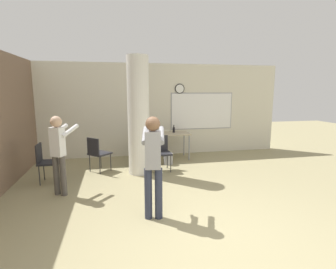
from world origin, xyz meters
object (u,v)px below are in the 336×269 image
folding_table (162,135)px  chair_table_front (161,150)px  bottle_on_table (174,130)px  chair_near_pillar (98,152)px  chair_table_left (138,148)px  chair_by_left_wall (46,160)px  person_watching_back (59,149)px  person_playing_front (153,159)px

folding_table → chair_table_front: 1.11m
bottle_on_table → chair_near_pillar: bottle_on_table is taller
chair_table_left → chair_near_pillar: bearing=-167.2°
chair_near_pillar → chair_table_front: bearing=-6.6°
chair_by_left_wall → chair_table_front: 2.65m
folding_table → bottle_on_table: (0.37, 0.10, 0.14)m
folding_table → person_watching_back: size_ratio=1.04×
folding_table → chair_near_pillar: size_ratio=1.84×
folding_table → chair_table_left: chair_table_left is taller
chair_by_left_wall → person_watching_back: (0.43, -0.77, 0.39)m
chair_near_pillar → person_playing_front: (0.99, -2.63, 0.44)m
person_playing_front → person_watching_back: size_ratio=1.06×
chair_near_pillar → person_watching_back: size_ratio=0.57×
folding_table → chair_table_left: size_ratio=1.84×
chair_near_pillar → chair_table_left: bearing=12.8°
chair_table_left → person_playing_front: person_playing_front is taller
bottle_on_table → person_watching_back: (-2.78, -2.33, 0.06)m
chair_table_front → chair_near_pillar: 1.58m
chair_table_left → chair_near_pillar: size_ratio=1.00×
folding_table → chair_near_pillar: bearing=-153.4°
person_playing_front → folding_table: bearing=77.3°
person_playing_front → chair_near_pillar: bearing=110.6°
chair_table_left → chair_by_left_wall: (-2.08, -0.80, 0.00)m
chair_table_left → folding_table: bearing=40.7°
bottle_on_table → chair_table_left: 1.41m
bottle_on_table → chair_by_left_wall: size_ratio=0.26×
bottle_on_table → person_watching_back: person_watching_back is taller
chair_table_left → person_watching_back: 2.31m
person_watching_back → chair_near_pillar: bearing=65.0°
chair_by_left_wall → chair_near_pillar: same height
chair_table_front → person_watching_back: 2.51m
chair_table_left → chair_table_front: size_ratio=1.00×
chair_near_pillar → person_playing_front: size_ratio=0.54×
person_watching_back → chair_table_left: bearing=43.7°
bottle_on_table → chair_table_left: size_ratio=0.26×
folding_table → chair_near_pillar: 2.01m
bottle_on_table → chair_table_front: 1.35m
chair_table_left → person_playing_front: size_ratio=0.54×
folding_table → chair_table_left: bearing=-139.3°
folding_table → chair_table_left: 1.03m
bottle_on_table → chair_by_left_wall: bearing=-154.2°
chair_table_left → chair_near_pillar: 1.04m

